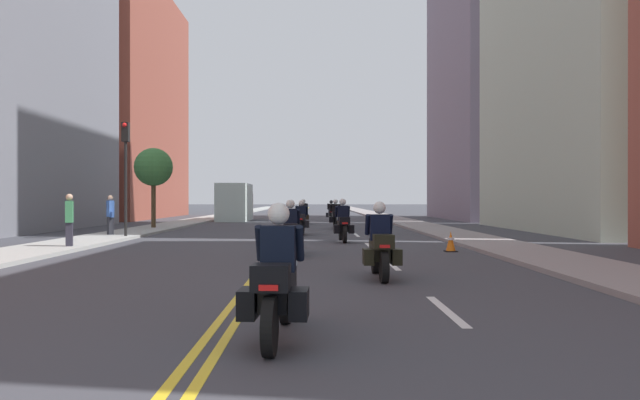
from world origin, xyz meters
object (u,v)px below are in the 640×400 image
motorcycle_1 (380,248)px  pedestrian_2 (69,221)px  street_tree_0 (154,168)px  traffic_cone_0 (451,242)px  pedestrian_1 (110,216)px  motorcycle_0 (278,285)px  motorcycle_7 (331,213)px  motorcycle_4 (301,221)px  traffic_light_near (126,158)px  motorcycle_2 (290,233)px  motorcycle_6 (303,214)px  motorcycle_5 (336,217)px  parked_truck (236,204)px  motorcycle_3 (343,225)px

motorcycle_1 → pedestrian_2: pedestrian_2 is taller
motorcycle_1 → street_tree_0: street_tree_0 is taller
traffic_cone_0 → pedestrian_1: size_ratio=0.35×
motorcycle_1 → motorcycle_0: bearing=-109.2°
motorcycle_7 → pedestrian_1: size_ratio=1.15×
motorcycle_4 → traffic_light_near: (-7.21, -2.64, 2.69)m
pedestrian_1 → traffic_cone_0: bearing=22.8°
motorcycle_7 → motorcycle_1: bearing=-87.7°
motorcycle_1 → traffic_light_near: size_ratio=0.44×
traffic_cone_0 → motorcycle_2: bearing=-168.4°
motorcycle_6 → traffic_light_near: size_ratio=0.47×
traffic_light_near → street_tree_0: 7.28m
traffic_light_near → pedestrian_1: (-0.95, 0.94, -2.39)m
motorcycle_1 → motorcycle_5: motorcycle_5 is taller
motorcycle_5 → traffic_light_near: bearing=-139.7°
motorcycle_2 → traffic_cone_0: motorcycle_2 is taller
street_tree_0 → parked_truck: size_ratio=0.68×
motorcycle_6 → motorcycle_4: bearing=-87.4°
motorcycle_1 → motorcycle_2: bearing=111.5°
motorcycle_2 → street_tree_0: bearing=116.6°
motorcycle_4 → traffic_cone_0: size_ratio=3.34×
motorcycle_3 → street_tree_0: size_ratio=0.52×
motorcycle_2 → pedestrian_1: bearing=132.8°
motorcycle_0 → motorcycle_1: bearing=74.3°
traffic_cone_0 → pedestrian_2: 12.27m
motorcycle_1 → pedestrian_2: (-9.31, 6.98, 0.30)m
motorcycle_0 → motorcycle_6: (-0.25, 30.79, 0.02)m
traffic_light_near → traffic_cone_0: bearing=-26.4°
motorcycle_0 → motorcycle_3: 15.67m
motorcycle_5 → traffic_cone_0: bearing=-79.8°
pedestrian_1 → motorcycle_7: bearing=111.1°
traffic_cone_0 → street_tree_0: street_tree_0 is taller
motorcycle_1 → traffic_cone_0: (2.91, 6.16, -0.32)m
motorcycle_4 → street_tree_0: size_ratio=0.48×
motorcycle_2 → motorcycle_4: bearing=86.8°
motorcycle_7 → parked_truck: parked_truck is taller
motorcycle_7 → traffic_cone_0: (3.01, -24.46, -0.34)m
motorcycle_1 → traffic_cone_0: 6.82m
pedestrian_2 → motorcycle_6: bearing=-37.7°
motorcycle_2 → pedestrian_2: (-7.25, 1.84, 0.29)m
motorcycle_0 → pedestrian_1: bearing=117.5°
motorcycle_3 → motorcycle_2: bearing=-111.6°
traffic_light_near → pedestrian_2: 5.71m
motorcycle_0 → pedestrian_1: pedestrian_1 is taller
motorcycle_2 → pedestrian_1: 11.33m
motorcycle_2 → motorcycle_5: 15.34m
motorcycle_7 → parked_truck: bearing=166.3°
motorcycle_5 → parked_truck: 14.28m
motorcycle_7 → street_tree_0: street_tree_0 is taller
motorcycle_3 → motorcycle_4: bearing=108.4°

